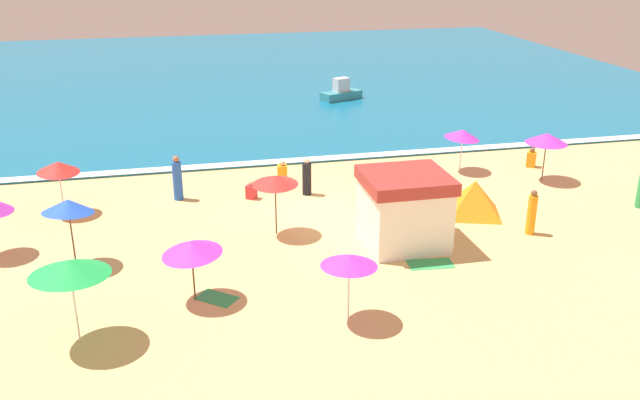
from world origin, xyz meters
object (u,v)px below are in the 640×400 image
(lifeguard_cabana, at_px, (404,209))
(beachgoer_3, at_px, (177,179))
(beach_umbrella_1, at_px, (68,206))
(beach_umbrella_5, at_px, (191,247))
(beach_umbrella_0, at_px, (69,268))
(beach_umbrella_7, at_px, (275,180))
(beach_umbrella_2, at_px, (58,167))
(beachgoer_5, at_px, (532,213))
(small_boat_0, at_px, (341,93))
(beachgoer_2, at_px, (282,172))
(beachgoer_4, at_px, (307,177))
(beachgoer_10, at_px, (374,180))
(beachgoer_8, at_px, (531,158))
(beach_umbrella_4, at_px, (547,138))
(beach_tent, at_px, (474,197))
(beach_umbrella_3, at_px, (349,261))
(beachgoer_0, at_px, (251,191))
(beach_umbrella_8, at_px, (462,134))

(lifeguard_cabana, xyz_separation_m, beachgoer_3, (-7.33, 6.00, -0.45))
(beach_umbrella_1, height_order, beach_umbrella_5, beach_umbrella_1)
(beach_umbrella_0, relative_size, beach_umbrella_7, 1.23)
(beach_umbrella_2, distance_m, beachgoer_5, 17.24)
(beach_umbrella_5, relative_size, beachgoer_5, 1.37)
(small_boat_0, bearing_deg, beach_umbrella_5, -113.74)
(beach_umbrella_5, xyz_separation_m, beachgoer_3, (-0.20, 8.32, -0.82))
(beach_umbrella_5, height_order, beach_umbrella_7, beach_umbrella_7)
(beachgoer_2, height_order, beachgoer_4, beachgoer_4)
(beach_umbrella_5, bearing_deg, beachgoer_10, 44.83)
(beachgoer_5, bearing_deg, beach_umbrella_5, -169.64)
(lifeguard_cabana, relative_size, small_boat_0, 0.99)
(beach_umbrella_2, height_order, beachgoer_10, beach_umbrella_2)
(small_boat_0, bearing_deg, beachgoer_8, -70.81)
(beach_umbrella_5, xyz_separation_m, beach_umbrella_7, (3.06, 4.12, 0.34))
(beach_umbrella_4, xyz_separation_m, small_boat_0, (-4.68, 16.56, -1.35))
(beach_umbrella_0, xyz_separation_m, beach_tent, (13.67, 5.88, -1.48))
(beach_umbrella_0, height_order, small_boat_0, beach_umbrella_0)
(beachgoer_10, relative_size, small_boat_0, 0.35)
(beach_umbrella_3, relative_size, beachgoer_0, 2.80)
(beachgoer_5, distance_m, small_boat_0, 21.64)
(beachgoer_5, bearing_deg, beach_tent, 118.63)
(beach_tent, bearing_deg, beach_umbrella_0, -156.71)
(beach_umbrella_0, distance_m, beachgoer_8, 21.48)
(beach_umbrella_2, xyz_separation_m, beachgoer_8, (20.06, 1.27, -1.47))
(beach_umbrella_3, xyz_separation_m, beach_umbrella_7, (-0.98, 6.18, 0.20))
(beach_umbrella_2, bearing_deg, beachgoer_0, 0.39)
(beach_umbrella_7, xyz_separation_m, beachgoer_2, (1.16, 5.46, -1.61))
(lifeguard_cabana, distance_m, beach_umbrella_4, 9.37)
(beach_umbrella_3, relative_size, beach_tent, 0.82)
(beach_umbrella_3, xyz_separation_m, beachgoer_2, (0.18, 11.65, -1.40))
(beach_umbrella_2, distance_m, beach_umbrella_7, 8.36)
(beach_umbrella_4, bearing_deg, beachgoer_3, 175.75)
(beach_umbrella_4, relative_size, beach_umbrella_7, 0.97)
(beach_umbrella_5, height_order, small_boat_0, beach_umbrella_5)
(lifeguard_cabana, height_order, beach_umbrella_8, lifeguard_cabana)
(beach_umbrella_3, relative_size, beach_umbrella_8, 1.03)
(beach_umbrella_3, height_order, beachgoer_8, beach_umbrella_3)
(beach_umbrella_0, xyz_separation_m, beach_umbrella_8, (15.22, 10.70, -0.44))
(beach_umbrella_3, height_order, beach_umbrella_4, beach_umbrella_4)
(beach_umbrella_4, bearing_deg, beach_umbrella_2, 178.42)
(beach_umbrella_3, bearing_deg, beach_umbrella_2, 131.00)
(beach_umbrella_4, relative_size, beachgoer_5, 1.30)
(beach_umbrella_7, distance_m, beachgoer_8, 13.54)
(beach_umbrella_7, distance_m, beach_umbrella_8, 10.41)
(beachgoer_2, bearing_deg, beach_umbrella_2, -167.95)
(beach_tent, bearing_deg, beachgoer_4, 148.98)
(beach_umbrella_2, distance_m, beach_umbrella_5, 8.93)
(beach_umbrella_7, bearing_deg, beachgoer_5, -12.63)
(beachgoer_2, relative_size, beachgoer_8, 1.03)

